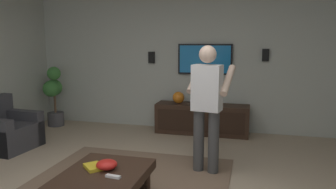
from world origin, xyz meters
name	(u,v)px	position (x,y,z in m)	size (l,w,h in m)	color
wall_back_tv	(191,60)	(3.24, 0.00, 1.34)	(0.10, 6.47, 2.68)	#B2B7AD
armchair	(5,131)	(1.27, 2.63, 0.28)	(0.86, 0.87, 0.82)	#38383D
coffee_table	(103,182)	(-0.12, 0.25, 0.30)	(1.00, 0.80, 0.40)	#332116
media_console	(202,119)	(2.90, -0.27, 0.28)	(0.45, 1.70, 0.55)	#332116
tv	(205,59)	(3.14, -0.27, 1.36)	(0.05, 1.01, 0.57)	black
person_standing	(207,102)	(1.13, -0.60, 0.93)	(0.60, 0.60, 1.64)	#3F3F3F
potted_plant_tall	(54,93)	(2.76, 2.72, 0.66)	(0.43, 0.41, 1.20)	#4C4C51
bowl	(107,165)	(-0.04, 0.25, 0.45)	(0.21, 0.21, 0.10)	red
remote_white	(113,177)	(-0.22, 0.10, 0.41)	(0.15, 0.04, 0.02)	white
remote_black	(100,165)	(0.02, 0.36, 0.41)	(0.15, 0.04, 0.02)	black
book	(94,167)	(-0.05, 0.39, 0.42)	(0.22, 0.16, 0.04)	gold
vase_round	(178,97)	(2.90, 0.17, 0.66)	(0.22, 0.22, 0.22)	orange
wall_speaker_left	(266,55)	(3.16, -1.36, 1.45)	(0.06, 0.12, 0.22)	black
wall_speaker_right	(152,57)	(3.16, 0.77, 1.38)	(0.06, 0.12, 0.22)	black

